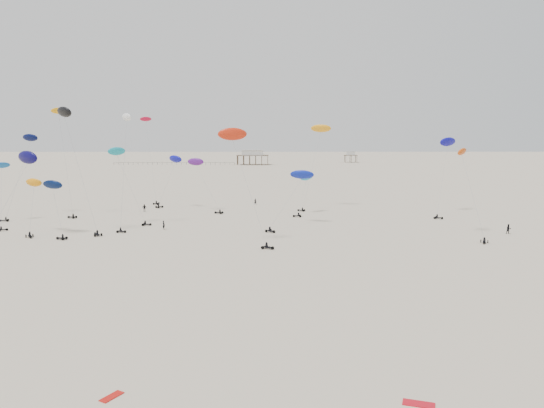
{
  "coord_description": "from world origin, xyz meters",
  "views": [
    {
      "loc": [
        -0.99,
        -2.47,
        18.53
      ],
      "look_at": [
        0.0,
        88.0,
        7.0
      ],
      "focal_mm": 35.0,
      "sensor_mm": 36.0,
      "label": 1
    }
  ],
  "objects_px": {
    "rig_9": "(305,184)",
    "spectator_0": "(164,229)",
    "rig_0": "(33,200)",
    "rig_4": "(240,158)",
    "pavilion_small": "(351,158)",
    "pavilion_main": "(253,158)"
  },
  "relations": [
    {
      "from": "rig_9",
      "to": "spectator_0",
      "type": "distance_m",
      "value": 37.82
    },
    {
      "from": "rig_0",
      "to": "rig_4",
      "type": "distance_m",
      "value": 42.3
    },
    {
      "from": "pavilion_small",
      "to": "pavilion_main",
      "type": "bearing_deg",
      "value": -156.8
    },
    {
      "from": "rig_0",
      "to": "rig_4",
      "type": "relative_size",
      "value": 0.54
    },
    {
      "from": "pavilion_small",
      "to": "rig_4",
      "type": "height_order",
      "value": "rig_4"
    },
    {
      "from": "pavilion_small",
      "to": "rig_9",
      "type": "height_order",
      "value": "rig_9"
    },
    {
      "from": "rig_9",
      "to": "pavilion_small",
      "type": "bearing_deg",
      "value": -13.63
    },
    {
      "from": "pavilion_small",
      "to": "rig_0",
      "type": "bearing_deg",
      "value": -110.56
    },
    {
      "from": "pavilion_small",
      "to": "rig_0",
      "type": "xyz_separation_m",
      "value": [
        -105.65,
        -281.61,
        3.06
      ]
    },
    {
      "from": "rig_0",
      "to": "pavilion_small",
      "type": "bearing_deg",
      "value": -142.84
    },
    {
      "from": "pavilion_small",
      "to": "spectator_0",
      "type": "xyz_separation_m",
      "value": [
        -81.63,
        -277.21,
        -3.49
      ]
    },
    {
      "from": "rig_0",
      "to": "pavilion_main",
      "type": "bearing_deg",
      "value": -130.34
    },
    {
      "from": "pavilion_main",
      "to": "rig_0",
      "type": "bearing_deg",
      "value": -98.06
    },
    {
      "from": "rig_9",
      "to": "rig_4",
      "type": "bearing_deg",
      "value": 157.23
    },
    {
      "from": "pavilion_small",
      "to": "rig_9",
      "type": "distance_m",
      "value": 260.42
    },
    {
      "from": "pavilion_main",
      "to": "pavilion_small",
      "type": "distance_m",
      "value": 76.16
    },
    {
      "from": "rig_9",
      "to": "spectator_0",
      "type": "height_order",
      "value": "rig_9"
    },
    {
      "from": "pavilion_main",
      "to": "spectator_0",
      "type": "distance_m",
      "value": 247.52
    },
    {
      "from": "rig_0",
      "to": "spectator_0",
      "type": "distance_m",
      "value": 25.29
    },
    {
      "from": "rig_4",
      "to": "rig_9",
      "type": "distance_m",
      "value": 39.97
    },
    {
      "from": "pavilion_main",
      "to": "rig_4",
      "type": "height_order",
      "value": "rig_4"
    },
    {
      "from": "pavilion_small",
      "to": "rig_9",
      "type": "xyz_separation_m",
      "value": [
        -51.71,
        -255.21,
        3.63
      ]
    }
  ]
}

